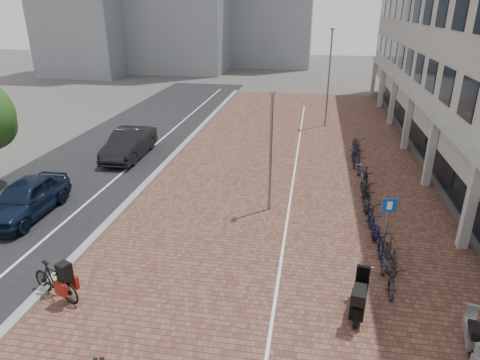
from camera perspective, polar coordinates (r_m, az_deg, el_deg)
name	(u,v)px	position (r m, az deg, el deg)	size (l,w,h in m)	color
ground	(208,287)	(14.19, -4.28, -14.12)	(140.00, 140.00, 0.00)	#474442
plaza_brick	(292,164)	(24.53, 7.02, 2.19)	(14.50, 42.00, 0.04)	brown
street_asphalt	(113,153)	(27.27, -16.74, 3.48)	(8.00, 50.00, 0.03)	black
curb	(173,156)	(25.78, -8.94, 3.24)	(0.35, 42.00, 0.14)	gray
lane_line	(143,155)	(26.45, -12.84, 3.33)	(0.12, 44.00, 0.00)	white
parking_line	(296,163)	(24.52, 7.49, 2.22)	(0.10, 30.00, 0.00)	white
car_navy	(25,198)	(20.28, -26.87, -2.23)	(1.90, 4.73, 1.61)	black
car_dark	(129,144)	(26.05, -14.67, 4.75)	(1.76, 5.06, 1.67)	black
hero_bike	(55,280)	(14.51, -23.59, -12.25)	(2.09, 1.26, 1.42)	black
scooter_mid	(360,295)	(13.24, 15.76, -14.70)	(0.57, 1.83, 1.26)	black
scooter_back	(472,330)	(13.40, 28.72, -17.28)	(0.44, 1.40, 0.96)	#9E9EA3
parking_sign	(387,219)	(15.70, 19.20, -4.95)	(0.49, 0.12, 2.32)	slate
lamp_near	(271,154)	(17.99, 4.13, 3.45)	(0.12, 0.12, 5.20)	slate
lamp_far	(329,80)	(32.10, 11.81, 13.06)	(0.12, 0.12, 6.89)	slate
bike_row	(366,188)	(20.69, 16.54, -1.03)	(1.15, 15.82, 1.05)	black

